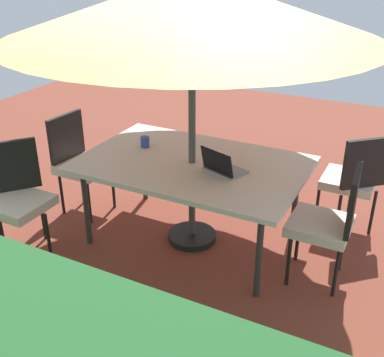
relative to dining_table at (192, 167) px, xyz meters
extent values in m
cube|color=brown|center=(0.00, 0.00, -0.74)|extent=(10.00, 10.00, 0.02)
cube|color=silver|center=(0.00, 0.00, 0.03)|extent=(1.90, 1.25, 0.04)
cylinder|color=#333333|center=(-0.80, -0.47, -0.36)|extent=(0.05, 0.05, 0.74)
cylinder|color=#333333|center=(0.80, -0.47, -0.36)|extent=(0.05, 0.05, 0.74)
cylinder|color=#333333|center=(-0.80, 0.47, -0.36)|extent=(0.05, 0.05, 0.74)
cylinder|color=#333333|center=(0.80, 0.47, -0.36)|extent=(0.05, 0.05, 0.74)
cylinder|color=#4C4C4C|center=(0.00, 0.00, 0.38)|extent=(0.06, 0.06, 2.22)
cone|color=#DBB766|center=(0.00, 0.00, 1.31)|extent=(2.89, 2.89, 0.46)
cylinder|color=black|center=(0.00, 0.00, -0.70)|extent=(0.44, 0.44, 0.06)
cube|color=silver|center=(-1.14, 0.05, -0.24)|extent=(0.46, 0.46, 0.08)
cube|color=black|center=(-1.34, 0.03, 0.03)|extent=(0.07, 0.44, 0.45)
cylinder|color=black|center=(-0.94, -0.12, -0.50)|extent=(0.03, 0.03, 0.45)
cylinder|color=black|center=(-0.97, 0.24, -0.50)|extent=(0.03, 0.03, 0.45)
cylinder|color=black|center=(-1.30, -0.15, -0.50)|extent=(0.03, 0.03, 0.45)
cylinder|color=black|center=(-1.33, 0.21, -0.50)|extent=(0.03, 0.03, 0.45)
cube|color=silver|center=(-1.18, -0.86, -0.24)|extent=(0.46, 0.46, 0.08)
cube|color=black|center=(-1.32, -0.70, 0.03)|extent=(0.35, 0.33, 0.45)
cylinder|color=black|center=(-1.19, -1.11, -0.50)|extent=(0.03, 0.03, 0.45)
cylinder|color=black|center=(-0.93, -0.87, -0.50)|extent=(0.03, 0.03, 0.45)
cylinder|color=black|center=(-1.44, -0.85, -0.50)|extent=(0.03, 0.03, 0.45)
cylinder|color=black|center=(-1.17, -0.60, -0.50)|extent=(0.03, 0.03, 0.45)
cube|color=silver|center=(1.18, 0.00, -0.24)|extent=(0.46, 0.46, 0.08)
cube|color=black|center=(1.39, -0.02, 0.03)|extent=(0.07, 0.44, 0.45)
cylinder|color=black|center=(1.01, 0.19, -0.50)|extent=(0.03, 0.03, 0.45)
cylinder|color=black|center=(0.99, -0.17, -0.50)|extent=(0.03, 0.03, 0.45)
cylinder|color=black|center=(1.37, 0.17, -0.50)|extent=(0.03, 0.03, 0.45)
cylinder|color=black|center=(1.35, -0.19, -0.50)|extent=(0.03, 0.03, 0.45)
cube|color=silver|center=(1.19, 0.86, -0.24)|extent=(0.46, 0.46, 0.08)
cube|color=black|center=(1.35, 0.72, 0.03)|extent=(0.31, 0.36, 0.45)
cylinder|color=black|center=(1.16, 1.11, -0.50)|extent=(0.03, 0.03, 0.45)
cylinder|color=black|center=(0.93, 0.84, -0.50)|extent=(0.03, 0.03, 0.45)
cylinder|color=black|center=(1.44, 0.88, -0.50)|extent=(0.03, 0.03, 0.45)
cylinder|color=black|center=(1.21, 0.61, -0.50)|extent=(0.03, 0.03, 0.45)
cube|color=gray|center=(-0.33, 0.03, 0.06)|extent=(0.37, 0.31, 0.02)
cube|color=black|center=(-0.29, 0.13, 0.16)|extent=(0.32, 0.15, 0.20)
cylinder|color=#334C99|center=(0.54, -0.11, 0.10)|extent=(0.08, 0.08, 0.10)
camera|label=1|loc=(-1.70, 3.31, 1.71)|focal=44.80mm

